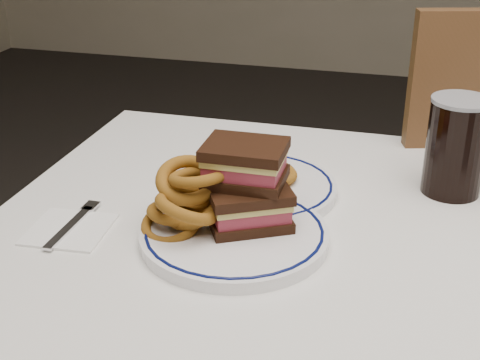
% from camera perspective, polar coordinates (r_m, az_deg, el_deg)
% --- Properties ---
extents(dining_table, '(1.27, 0.87, 0.75)m').
position_cam_1_polar(dining_table, '(1.07, 12.84, -9.93)').
color(dining_table, silver).
rests_on(dining_table, floor).
extents(main_plate, '(0.28, 0.28, 0.02)m').
position_cam_1_polar(main_plate, '(0.98, -0.49, -4.66)').
color(main_plate, white).
rests_on(main_plate, dining_table).
extents(reuben_sandwich, '(0.15, 0.14, 0.12)m').
position_cam_1_polar(reuben_sandwich, '(0.97, 0.57, -0.38)').
color(reuben_sandwich, black).
rests_on(reuben_sandwich, main_plate).
extents(onion_rings_main, '(0.13, 0.13, 0.12)m').
position_cam_1_polar(onion_rings_main, '(0.98, -4.59, -1.51)').
color(onion_rings_main, brown).
rests_on(onion_rings_main, main_plate).
extents(ketchup_ramekin, '(0.06, 0.06, 0.04)m').
position_cam_1_polar(ketchup_ramekin, '(1.05, 0.82, -0.76)').
color(ketchup_ramekin, white).
rests_on(ketchup_ramekin, main_plate).
extents(beer_mug, '(0.15, 0.10, 0.16)m').
position_cam_1_polar(beer_mug, '(1.15, 18.13, 2.81)').
color(beer_mug, black).
rests_on(beer_mug, dining_table).
extents(far_plate, '(0.27, 0.27, 0.02)m').
position_cam_1_polar(far_plate, '(1.12, 1.49, -0.61)').
color(far_plate, white).
rests_on(far_plate, dining_table).
extents(onion_rings_far, '(0.13, 0.11, 0.06)m').
position_cam_1_polar(onion_rings_far, '(1.12, 1.57, 0.90)').
color(onion_rings_far, brown).
rests_on(onion_rings_far, far_plate).
extents(napkin_fork, '(0.12, 0.15, 0.01)m').
position_cam_1_polar(napkin_fork, '(1.05, -14.29, -4.00)').
color(napkin_fork, white).
rests_on(napkin_fork, dining_table).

